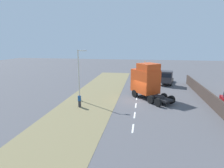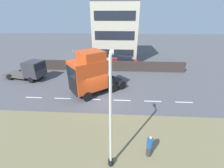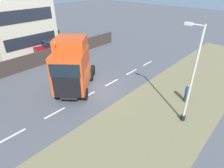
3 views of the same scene
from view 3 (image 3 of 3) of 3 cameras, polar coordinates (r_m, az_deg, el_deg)
The scene contains 9 objects.
ground_plane at distance 16.87m, azimuth -5.34°, elevation -2.36°, with size 120.00×120.00×0.00m, color #515156.
grass_verge at distance 13.85m, azimuth 12.22°, elevation -11.15°, with size 7.00×44.00×0.01m.
lane_markings at distance 17.28m, azimuth -3.64°, elevation -1.45°, with size 0.16×17.80×0.00m.
boundary_wall at distance 23.35m, azimuth -20.83°, elevation 7.38°, with size 0.25×24.00×1.62m.
building_block at distance 30.07m, azimuth -28.90°, elevation 19.14°, with size 9.73×7.78×11.46m.
lorry_cab at distance 15.93m, azimuth -12.05°, elevation 4.96°, with size 5.87×6.36×4.99m.
parked_car at distance 25.88m, azimuth -17.60°, elevation 10.42°, with size 2.34×4.57×2.01m.
lamp_post at distance 12.99m, azimuth 22.71°, elevation 0.57°, with size 1.28×0.33×6.71m.
pedestrian at distance 16.27m, azimuth 21.91°, elevation -2.72°, with size 0.39×0.39×1.59m.
Camera 3 is at (-10.74, 9.51, 8.89)m, focal length 30.00 mm.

